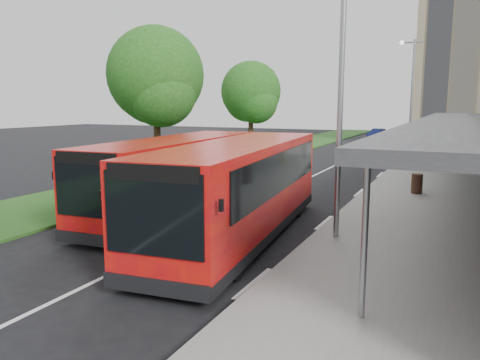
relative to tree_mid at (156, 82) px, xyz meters
The scene contains 15 objects.
ground 12.54m from the tree_mid, 52.23° to the right, with size 120.00×120.00×0.00m, color black.
pavement 17.74m from the tree_mid, 40.07° to the left, with size 5.00×80.00×0.15m, color gray.
grass_verge 12.06m from the tree_mid, 89.93° to the left, with size 5.00×80.00×0.10m, color #254917.
lane_centre_line 10.52m from the tree_mid, 40.30° to the left, with size 0.12×70.00×0.01m, color silver.
kerb_dashes 15.21m from the tree_mid, 43.97° to the left, with size 0.12×56.00×0.01m.
tree_mid is the anchor object (origin of this frame).
tree_far 12.01m from the tree_mid, 90.00° to the left, with size 4.46×4.46×7.13m.
lamp_post_near 13.18m from the tree_mid, 32.36° to the right, with size 1.44×0.28×8.00m.
lamp_post_far 17.08m from the tree_mid, 49.32° to the left, with size 1.44×0.28×8.00m.
bus_main 12.18m from the tree_mid, 43.03° to the right, with size 3.59×10.38×2.88m.
bus_second 8.76m from the tree_mid, 50.16° to the right, with size 3.16×9.94×2.77m.
litter_bin 13.58m from the tree_mid, ahead, with size 0.47×0.47×0.85m, color #392317.
bollard 15.93m from the tree_mid, 36.81° to the left, with size 0.18×0.18×1.14m, color #FFFE0D.
car_near 29.19m from the tree_mid, 73.29° to the left, with size 1.50×3.74×1.27m, color #4F0B11.
car_far 36.44m from the tree_mid, 81.20° to the left, with size 1.19×3.42×1.13m, color navy.
Camera 1 is at (7.33, -11.23, 4.02)m, focal length 35.00 mm.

